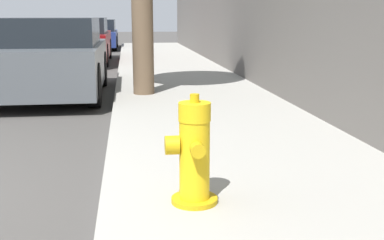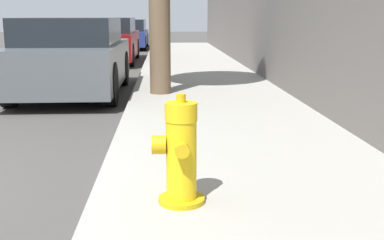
# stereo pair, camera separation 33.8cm
# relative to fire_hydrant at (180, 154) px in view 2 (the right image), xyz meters

# --- Properties ---
(sidewalk_slab) EXTENTS (2.67, 40.00, 0.14)m
(sidewalk_slab) POSITION_rel_fire_hydrant_xyz_m (0.66, 0.27, -0.42)
(sidewalk_slab) COLOR #99968E
(sidewalk_slab) RESTS_ON ground_plane
(fire_hydrant) EXTENTS (0.37, 0.38, 0.78)m
(fire_hydrant) POSITION_rel_fire_hydrant_xyz_m (0.00, 0.00, 0.00)
(fire_hydrant) COLOR #C39C11
(fire_hydrant) RESTS_ON sidewalk_slab
(parked_car_near) EXTENTS (1.80, 3.88, 1.40)m
(parked_car_near) POSITION_rel_fire_hydrant_xyz_m (-1.77, 5.67, 0.20)
(parked_car_near) COLOR #4C5156
(parked_car_near) RESTS_ON ground_plane
(parked_car_mid) EXTENTS (1.70, 4.41, 1.37)m
(parked_car_mid) POSITION_rel_fire_hydrant_xyz_m (-1.81, 11.98, 0.18)
(parked_car_mid) COLOR maroon
(parked_car_mid) RESTS_ON ground_plane
(parked_car_far) EXTENTS (1.73, 4.20, 1.26)m
(parked_car_far) POSITION_rel_fire_hydrant_xyz_m (-1.70, 18.27, 0.12)
(parked_car_far) COLOR navy
(parked_car_far) RESTS_ON ground_plane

